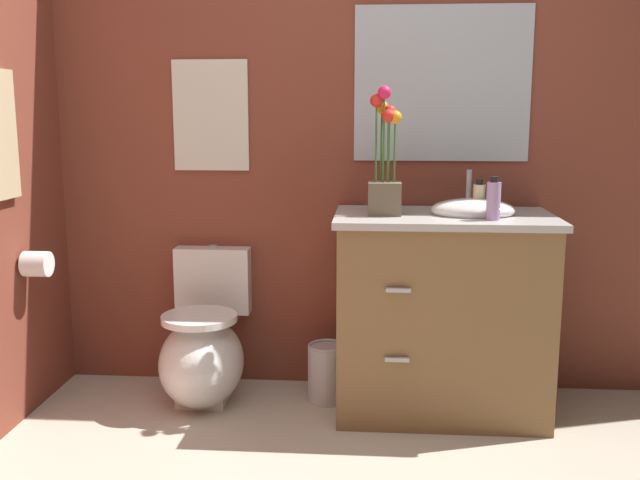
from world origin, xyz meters
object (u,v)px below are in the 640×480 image
(toilet, at_px, (204,350))
(wall_mirror, at_px, (442,84))
(flower_vase, at_px, (385,173))
(lotion_bottle, at_px, (493,200))
(soap_bottle, at_px, (479,198))
(wall_poster, at_px, (211,116))
(vanity_cabinet, at_px, (442,312))
(toilet_paper_roll, at_px, (37,264))
(trash_bin, at_px, (327,372))

(toilet, distance_m, wall_mirror, 1.64)
(flower_vase, xyz_separation_m, lotion_bottle, (0.44, -0.12, -0.10))
(soap_bottle, height_order, wall_poster, wall_poster)
(vanity_cabinet, relative_size, wall_poster, 2.08)
(toilet, height_order, wall_poster, wall_poster)
(vanity_cabinet, distance_m, wall_poster, 1.40)
(wall_poster, xyz_separation_m, wall_mirror, (1.08, 0.00, 0.14))
(flower_vase, xyz_separation_m, toilet_paper_roll, (-1.49, -0.15, -0.39))
(vanity_cabinet, relative_size, wall_mirror, 1.34)
(lotion_bottle, bearing_deg, wall_poster, 160.87)
(soap_bottle, relative_size, wall_poster, 0.30)
(lotion_bottle, bearing_deg, trash_bin, 163.21)
(flower_vase, relative_size, wall_mirror, 0.68)
(wall_mirror, height_order, toilet_paper_roll, wall_mirror)
(trash_bin, height_order, wall_poster, wall_poster)
(toilet, distance_m, wall_poster, 1.10)
(vanity_cabinet, xyz_separation_m, toilet_paper_roll, (-1.75, -0.17, 0.22))
(lotion_bottle, xyz_separation_m, toilet_paper_roll, (-1.93, -0.03, -0.29))
(vanity_cabinet, xyz_separation_m, lotion_bottle, (0.18, -0.14, 0.51))
(lotion_bottle, relative_size, trash_bin, 0.65)
(toilet, relative_size, trash_bin, 2.54)
(flower_vase, bearing_deg, wall_mirror, 50.74)
(trash_bin, height_order, wall_mirror, wall_mirror)
(toilet, height_order, vanity_cabinet, vanity_cabinet)
(trash_bin, xyz_separation_m, toilet_paper_roll, (-1.24, -0.24, 0.54))
(toilet_paper_roll, bearing_deg, vanity_cabinet, 5.55)
(lotion_bottle, xyz_separation_m, trash_bin, (-0.69, 0.21, -0.83))
(wall_poster, bearing_deg, toilet_paper_roll, -145.34)
(lotion_bottle, height_order, wall_poster, wall_poster)
(wall_poster, bearing_deg, trash_bin, -21.90)
(soap_bottle, distance_m, wall_mirror, 0.58)
(toilet, distance_m, soap_bottle, 1.42)
(toilet, bearing_deg, flower_vase, -3.37)
(soap_bottle, bearing_deg, flower_vase, -174.54)
(toilet, relative_size, lotion_bottle, 3.87)
(vanity_cabinet, height_order, lotion_bottle, vanity_cabinet)
(wall_poster, bearing_deg, vanity_cabinet, -15.24)
(flower_vase, height_order, toilet_paper_roll, flower_vase)
(vanity_cabinet, xyz_separation_m, wall_poster, (-1.08, 0.29, 0.85))
(flower_vase, xyz_separation_m, wall_mirror, (0.26, 0.32, 0.38))
(vanity_cabinet, xyz_separation_m, flower_vase, (-0.26, -0.02, 0.61))
(flower_vase, bearing_deg, wall_poster, 158.90)
(flower_vase, distance_m, wall_mirror, 0.56)
(vanity_cabinet, bearing_deg, wall_poster, 164.76)
(trash_bin, bearing_deg, lotion_bottle, -16.79)
(vanity_cabinet, distance_m, trash_bin, 0.61)
(soap_bottle, height_order, wall_mirror, wall_mirror)
(vanity_cabinet, height_order, wall_mirror, wall_mirror)
(lotion_bottle, height_order, wall_mirror, wall_mirror)
(lotion_bottle, distance_m, wall_mirror, 0.67)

